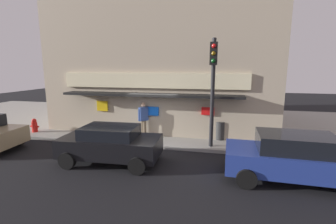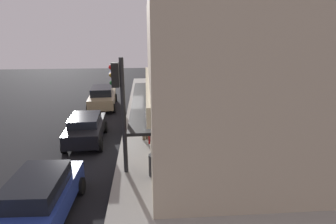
# 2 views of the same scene
# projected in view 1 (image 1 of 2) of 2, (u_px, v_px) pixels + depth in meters

# --- Properties ---
(ground_plane) EXTENTS (57.18, 57.18, 0.00)m
(ground_plane) POSITION_uv_depth(u_px,v_px,m) (147.00, 148.00, 11.24)
(ground_plane) COLOR black
(sidewalk) EXTENTS (38.12, 11.32, 0.16)m
(sidewalk) POSITION_uv_depth(u_px,v_px,m) (171.00, 121.00, 16.66)
(sidewalk) COLOR gray
(sidewalk) RESTS_ON ground_plane
(corner_building) EXTENTS (12.78, 10.08, 7.16)m
(corner_building) POSITION_uv_depth(u_px,v_px,m) (170.00, 68.00, 16.50)
(corner_building) COLOR tan
(corner_building) RESTS_ON sidewalk
(traffic_light) EXTENTS (0.32, 0.58, 4.85)m
(traffic_light) POSITION_uv_depth(u_px,v_px,m) (213.00, 79.00, 10.38)
(traffic_light) COLOR black
(traffic_light) RESTS_ON sidewalk
(fire_hydrant) EXTENTS (0.54, 0.30, 0.77)m
(fire_hydrant) POSITION_uv_depth(u_px,v_px,m) (35.00, 125.00, 13.46)
(fire_hydrant) COLOR red
(fire_hydrant) RESTS_ON sidewalk
(trash_can) EXTENTS (0.51, 0.51, 0.93)m
(trash_can) POSITION_uv_depth(u_px,v_px,m) (220.00, 130.00, 12.06)
(trash_can) COLOR #2D2D2D
(trash_can) RESTS_ON sidewalk
(pedestrian) EXTENTS (0.50, 0.48, 1.82)m
(pedestrian) POSITION_uv_depth(u_px,v_px,m) (144.00, 118.00, 12.42)
(pedestrian) COLOR brown
(pedestrian) RESTS_ON sidewalk
(potted_plant_by_doorway) EXTENTS (0.70, 0.70, 1.06)m
(potted_plant_by_doorway) POSITION_uv_depth(u_px,v_px,m) (194.00, 121.00, 13.54)
(potted_plant_by_doorway) COLOR #59595B
(potted_plant_by_doorway) RESTS_ON sidewalk
(potted_plant_by_window) EXTENTS (0.73, 0.73, 1.06)m
(potted_plant_by_window) POSITION_uv_depth(u_px,v_px,m) (101.00, 118.00, 14.25)
(potted_plant_by_window) COLOR gray
(potted_plant_by_window) RESTS_ON sidewalk
(parked_car_blue) EXTENTS (4.50, 2.16, 1.61)m
(parked_car_blue) POSITION_uv_depth(u_px,v_px,m) (295.00, 157.00, 7.84)
(parked_car_blue) COLOR navy
(parked_car_blue) RESTS_ON ground_plane
(parked_car_black) EXTENTS (3.97, 2.13, 1.48)m
(parked_car_black) POSITION_uv_depth(u_px,v_px,m) (111.00, 143.00, 9.44)
(parked_car_black) COLOR black
(parked_car_black) RESTS_ON ground_plane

